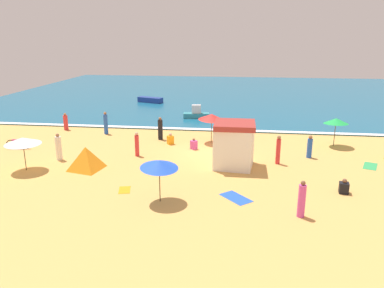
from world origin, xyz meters
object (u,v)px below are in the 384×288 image
Objects in this scene: beachgoer_0 at (194,145)px; beach_umbrella_0 at (212,117)px; beach_tent at (86,158)px; beachgoer_5 at (302,200)px; parked_bicycle at (18,144)px; small_boat_1 at (150,100)px; beachgoer_11 at (243,135)px; beachgoer_4 at (59,148)px; beachgoer_9 at (310,147)px; lifeguard_cabana at (234,144)px; small_boat_0 at (196,114)px; beachgoer_1 at (160,129)px; beachgoer_7 at (106,124)px; beachgoer_10 at (137,145)px; beachgoer_2 at (278,150)px; beach_umbrella_4 at (23,141)px; beach_umbrella_1 at (159,164)px; beachgoer_12 at (66,122)px; beachgoer_8 at (344,187)px; beachgoer_3 at (170,139)px; beach_umbrella_3 at (336,121)px.

beach_umbrella_0 is at bearing 60.85° from beachgoer_0.
beachgoer_5 is at bearing -21.54° from beach_tent.
parked_bicycle and small_boat_1 have the same top height.
beachgoer_11 is (3.63, 1.17, 0.56)m from beachgoer_0.
beachgoer_9 is at bearing 9.06° from beachgoer_4.
small_boat_0 is (-4.11, 13.92, -0.96)m from lifeguard_cabana.
beachgoer_1 reaches higher than beachgoer_0.
beachgoer_7 reaches higher than beachgoer_10.
beachgoer_1 is at bearing 176.04° from beach_umbrella_0.
beach_umbrella_0 reaches higher than beachgoer_0.
lifeguard_cabana is at bearing -11.05° from beachgoer_10.
parked_bicycle is at bearing 156.33° from beachgoer_5.
lifeguard_cabana reaches higher than beachgoer_2.
beach_umbrella_0 is 13.58m from beach_umbrella_4.
beach_tent is 8.08m from beachgoer_0.
beach_umbrella_1 is at bearing -34.53° from beachgoer_4.
lifeguard_cabana is 1.51× the size of beachgoer_7.
beachgoer_12 is at bearing 112.42° from beachgoer_4.
beachgoer_12 is at bearing 102.00° from beach_umbrella_4.
beachgoer_8 is 30.77m from small_boat_1.
beachgoer_4 is at bearing 149.51° from beach_tent.
small_boat_0 is at bearing 104.74° from beach_umbrella_0.
beachgoer_9 is (5.15, 2.52, -0.73)m from lifeguard_cabana.
beach_umbrella_4 is 15.29m from beachgoer_11.
beach_umbrella_1 is at bearing -98.54° from beach_umbrella_0.
beach_umbrella_1 is 7.04m from beachgoer_5.
beachgoer_7 is at bearing 136.62° from beachgoer_5.
parked_bicycle is 1.01× the size of beachgoer_5.
beachgoer_5 is 0.67× the size of small_boat_0.
beachgoer_7 reaches higher than beachgoer_4.
small_boat_0 is at bearing 120.08° from beachgoer_8.
beachgoer_3 is 10.37m from beachgoer_9.
beachgoer_5 is at bearing -76.54° from beachgoer_11.
beach_umbrella_4 is 1.13× the size of beach_tent.
beachgoer_5 is at bearing -63.56° from lifeguard_cabana.
beachgoer_4 is at bearing -163.13° from beach_umbrella_3.
beachgoer_11 reaches higher than beachgoer_8.
beachgoer_7 is (0.74, 7.11, 0.06)m from beachgoer_4.
beachgoer_5 is at bearing -101.39° from beachgoer_9.
beachgoer_10 is (-3.74, -2.14, 0.47)m from beachgoer_0.
beach_umbrella_0 is 19.04m from small_boat_1.
beachgoer_4 reaches higher than small_boat_0.
beachgoer_9 reaches higher than beachgoer_12.
beachgoer_8 is 9.80m from beachgoer_11.
beach_umbrella_0 is 1.71× the size of beachgoer_9.
beachgoer_9 is at bearing -16.25° from beachgoer_1.
beach_umbrella_3 is 1.27× the size of beachgoer_1.
beach_tent reaches higher than parked_bicycle.
beachgoer_11 is 20.99m from small_boat_1.
beachgoer_8 is at bearing -48.85° from beach_umbrella_0.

